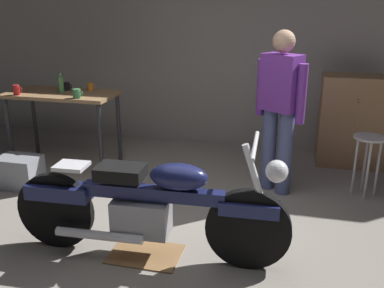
{
  "coord_description": "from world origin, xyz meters",
  "views": [
    {
      "loc": [
        0.86,
        -3.0,
        1.93
      ],
      "look_at": [
        -0.05,
        0.7,
        0.65
      ],
      "focal_mm": 40.07,
      "sensor_mm": 36.0,
      "label": 1
    }
  ],
  "objects_px": {
    "storage_bin": "(20,172)",
    "wooden_dresser": "(353,121)",
    "motorcycle": "(149,205)",
    "bottle": "(61,84)",
    "person_standing": "(280,106)",
    "mug_orange_travel": "(90,87)",
    "mug_green_speckled": "(77,94)",
    "shop_stool": "(368,150)",
    "mug_black_matte": "(66,86)",
    "mug_red_diner": "(17,90)"
  },
  "relations": [
    {
      "from": "mug_orange_travel",
      "to": "mug_black_matte",
      "type": "bearing_deg",
      "value": -171.66
    },
    {
      "from": "motorcycle",
      "to": "bottle",
      "type": "relative_size",
      "value": 9.09
    },
    {
      "from": "storage_bin",
      "to": "bottle",
      "type": "distance_m",
      "value": 1.13
    },
    {
      "from": "person_standing",
      "to": "bottle",
      "type": "relative_size",
      "value": 6.93
    },
    {
      "from": "wooden_dresser",
      "to": "mug_green_speckled",
      "type": "bearing_deg",
      "value": -160.78
    },
    {
      "from": "motorcycle",
      "to": "bottle",
      "type": "bearing_deg",
      "value": 132.06
    },
    {
      "from": "wooden_dresser",
      "to": "mug_black_matte",
      "type": "xyz_separation_m",
      "value": [
        -3.4,
        -0.69,
        0.4
      ]
    },
    {
      "from": "mug_green_speckled",
      "to": "bottle",
      "type": "xyz_separation_m",
      "value": [
        -0.33,
        0.24,
        0.05
      ]
    },
    {
      "from": "mug_black_matte",
      "to": "bottle",
      "type": "relative_size",
      "value": 0.48
    },
    {
      "from": "mug_orange_travel",
      "to": "mug_green_speckled",
      "type": "relative_size",
      "value": 0.86
    },
    {
      "from": "mug_black_matte",
      "to": "wooden_dresser",
      "type": "bearing_deg",
      "value": 11.52
    },
    {
      "from": "mug_red_diner",
      "to": "mug_black_matte",
      "type": "distance_m",
      "value": 0.56
    },
    {
      "from": "motorcycle",
      "to": "mug_green_speckled",
      "type": "bearing_deg",
      "value": 130.1
    },
    {
      "from": "shop_stool",
      "to": "mug_black_matte",
      "type": "height_order",
      "value": "mug_black_matte"
    },
    {
      "from": "shop_stool",
      "to": "wooden_dresser",
      "type": "height_order",
      "value": "wooden_dresser"
    },
    {
      "from": "person_standing",
      "to": "shop_stool",
      "type": "relative_size",
      "value": 2.61
    },
    {
      "from": "motorcycle",
      "to": "bottle",
      "type": "height_order",
      "value": "bottle"
    },
    {
      "from": "person_standing",
      "to": "storage_bin",
      "type": "bearing_deg",
      "value": 43.84
    },
    {
      "from": "mug_orange_travel",
      "to": "mug_black_matte",
      "type": "xyz_separation_m",
      "value": [
        -0.29,
        -0.04,
        -0.0
      ]
    },
    {
      "from": "storage_bin",
      "to": "mug_black_matte",
      "type": "distance_m",
      "value": 1.19
    },
    {
      "from": "shop_stool",
      "to": "wooden_dresser",
      "type": "relative_size",
      "value": 0.58
    },
    {
      "from": "bottle",
      "to": "mug_green_speckled",
      "type": "bearing_deg",
      "value": -35.85
    },
    {
      "from": "wooden_dresser",
      "to": "storage_bin",
      "type": "distance_m",
      "value": 3.9
    },
    {
      "from": "mug_red_diner",
      "to": "motorcycle",
      "type": "bearing_deg",
      "value": -34.56
    },
    {
      "from": "storage_bin",
      "to": "bottle",
      "type": "bearing_deg",
      "value": 78.62
    },
    {
      "from": "person_standing",
      "to": "bottle",
      "type": "distance_m",
      "value": 2.55
    },
    {
      "from": "wooden_dresser",
      "to": "mug_red_diner",
      "type": "bearing_deg",
      "value": -164.25
    },
    {
      "from": "motorcycle",
      "to": "mug_orange_travel",
      "type": "xyz_separation_m",
      "value": [
        -1.38,
        1.87,
        0.5
      ]
    },
    {
      "from": "shop_stool",
      "to": "bottle",
      "type": "xyz_separation_m",
      "value": [
        -3.45,
        0.09,
        0.5
      ]
    },
    {
      "from": "mug_green_speckled",
      "to": "person_standing",
      "type": "bearing_deg",
      "value": 1.48
    },
    {
      "from": "storage_bin",
      "to": "mug_orange_travel",
      "type": "xyz_separation_m",
      "value": [
        0.43,
        0.93,
        0.78
      ]
    },
    {
      "from": "storage_bin",
      "to": "shop_stool",
      "type": "bearing_deg",
      "value": 10.48
    },
    {
      "from": "mug_green_speckled",
      "to": "mug_orange_travel",
      "type": "bearing_deg",
      "value": 96.5
    },
    {
      "from": "mug_green_speckled",
      "to": "storage_bin",
      "type": "bearing_deg",
      "value": -133.19
    },
    {
      "from": "motorcycle",
      "to": "person_standing",
      "type": "bearing_deg",
      "value": 57.27
    },
    {
      "from": "shop_stool",
      "to": "mug_green_speckled",
      "type": "bearing_deg",
      "value": -177.21
    },
    {
      "from": "wooden_dresser",
      "to": "shop_stool",
      "type": "bearing_deg",
      "value": -86.52
    },
    {
      "from": "mug_red_diner",
      "to": "bottle",
      "type": "bearing_deg",
      "value": 30.28
    },
    {
      "from": "motorcycle",
      "to": "storage_bin",
      "type": "distance_m",
      "value": 2.06
    },
    {
      "from": "person_standing",
      "to": "bottle",
      "type": "bearing_deg",
      "value": 27.79
    },
    {
      "from": "storage_bin",
      "to": "mug_green_speckled",
      "type": "height_order",
      "value": "mug_green_speckled"
    },
    {
      "from": "storage_bin",
      "to": "motorcycle",
      "type": "bearing_deg",
      "value": -27.25
    },
    {
      "from": "mug_orange_travel",
      "to": "wooden_dresser",
      "type": "bearing_deg",
      "value": 11.82
    },
    {
      "from": "person_standing",
      "to": "storage_bin",
      "type": "distance_m",
      "value": 2.86
    },
    {
      "from": "motorcycle",
      "to": "shop_stool",
      "type": "xyz_separation_m",
      "value": [
        1.78,
        1.6,
        0.05
      ]
    },
    {
      "from": "mug_red_diner",
      "to": "mug_green_speckled",
      "type": "relative_size",
      "value": 0.94
    },
    {
      "from": "bottle",
      "to": "storage_bin",
      "type": "bearing_deg",
      "value": -101.38
    },
    {
      "from": "motorcycle",
      "to": "mug_black_matte",
      "type": "xyz_separation_m",
      "value": [
        -1.68,
        1.82,
        0.5
      ]
    },
    {
      "from": "storage_bin",
      "to": "wooden_dresser",
      "type": "bearing_deg",
      "value": 24.04
    },
    {
      "from": "wooden_dresser",
      "to": "mug_black_matte",
      "type": "relative_size",
      "value": 9.48
    }
  ]
}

